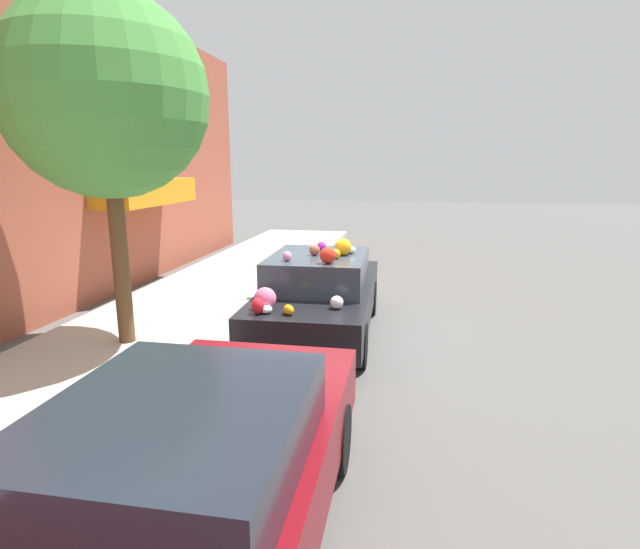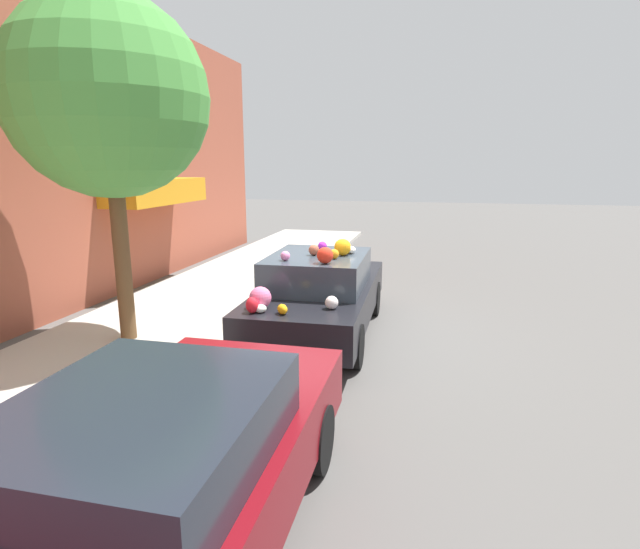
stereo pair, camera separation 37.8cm
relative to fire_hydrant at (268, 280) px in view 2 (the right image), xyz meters
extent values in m
plane|color=#565451|center=(-1.68, -1.46, -0.46)|extent=(60.00, 60.00, 0.00)
cube|color=#B2ADA3|center=(-1.68, 1.24, -0.40)|extent=(24.00, 3.20, 0.12)
cube|color=#9E4C38|center=(-1.68, 3.49, 2.56)|extent=(18.00, 0.30, 6.05)
cube|color=orange|center=(0.85, 2.89, 1.71)|extent=(3.04, 0.90, 0.55)
cylinder|color=brown|center=(-2.87, 1.30, 0.95)|extent=(0.24, 0.24, 2.60)
sphere|color=#47933D|center=(-2.87, 1.30, 3.25)|extent=(2.85, 2.85, 2.85)
cylinder|color=#B2B2B7|center=(0.00, 0.00, -0.07)|extent=(0.20, 0.20, 0.55)
sphere|color=#B2B2B7|center=(0.00, 0.00, 0.26)|extent=(0.18, 0.18, 0.18)
cube|color=black|center=(-1.68, -1.50, 0.13)|extent=(4.18, 1.80, 0.55)
cube|color=#333D47|center=(-1.85, -1.51, 0.66)|extent=(1.90, 1.54, 0.51)
cylinder|color=black|center=(-0.42, -0.69, -0.15)|extent=(0.63, 0.20, 0.63)
cylinder|color=black|center=(-0.38, -2.24, -0.15)|extent=(0.63, 0.20, 0.63)
cylinder|color=black|center=(-2.99, -0.76, -0.15)|extent=(0.63, 0.20, 0.63)
cylinder|color=black|center=(-2.94, -2.31, -0.15)|extent=(0.63, 0.20, 0.63)
sphere|color=#984C36|center=(-1.90, -1.45, 1.00)|extent=(0.23, 0.23, 0.17)
sphere|color=red|center=(-2.50, -1.77, 1.04)|extent=(0.31, 0.31, 0.24)
sphere|color=white|center=(-3.07, -1.99, 0.50)|extent=(0.24, 0.24, 0.18)
sphere|color=pink|center=(-2.42, -1.14, 0.99)|extent=(0.19, 0.19, 0.14)
sphere|color=orange|center=(-2.12, -1.82, 0.99)|extent=(0.20, 0.20, 0.15)
ellipsoid|color=red|center=(-3.49, -1.01, 0.51)|extent=(0.24, 0.24, 0.21)
ellipsoid|color=white|center=(-1.61, -1.98, 0.98)|extent=(0.27, 0.27, 0.12)
ellipsoid|color=white|center=(-3.45, -1.11, 0.46)|extent=(0.22, 0.22, 0.11)
ellipsoid|color=#FDA413|center=(-3.45, -1.41, 0.47)|extent=(0.22, 0.21, 0.13)
sphere|color=orange|center=(-1.81, -1.89, 1.05)|extent=(0.35, 0.35, 0.26)
sphere|color=pink|center=(-3.26, -1.04, 0.56)|extent=(0.40, 0.40, 0.30)
sphere|color=purple|center=(-1.41, -1.48, 0.99)|extent=(0.21, 0.21, 0.15)
sphere|color=pink|center=(0.07, -1.88, 0.51)|extent=(0.24, 0.24, 0.20)
sphere|color=black|center=(-0.21, -1.80, 0.57)|extent=(0.44, 0.44, 0.32)
cube|color=maroon|center=(-6.69, -1.55, 0.14)|extent=(4.21, 1.82, 0.57)
cube|color=#1E232D|center=(-6.85, -1.55, 0.66)|extent=(1.90, 1.59, 0.46)
cylinder|color=black|center=(-5.39, -0.71, -0.15)|extent=(0.63, 0.18, 0.63)
cylinder|color=black|center=(-5.38, -2.36, -0.15)|extent=(0.63, 0.18, 0.63)
camera|label=1|loc=(-9.49, -2.96, 2.33)|focal=28.00mm
camera|label=2|loc=(-9.42, -3.33, 2.33)|focal=28.00mm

